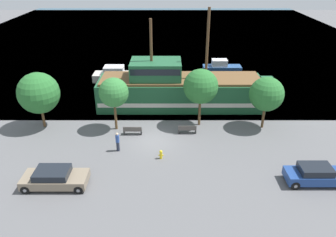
{
  "coord_description": "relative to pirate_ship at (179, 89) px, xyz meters",
  "views": [
    {
      "loc": [
        1.29,
        -25.31,
        14.72
      ],
      "look_at": [
        1.33,
        2.0,
        1.2
      ],
      "focal_mm": 35.0,
      "sensor_mm": 36.0,
      "label": 1
    }
  ],
  "objects": [
    {
      "name": "fire_hydrant",
      "position": [
        -1.77,
        -10.56,
        -1.51
      ],
      "size": [
        0.42,
        0.25,
        0.76
      ],
      "color": "yellow",
      "rests_on": "ground_plane"
    },
    {
      "name": "pedestrian_walking_near",
      "position": [
        -5.41,
        -9.36,
        -1.05
      ],
      "size": [
        0.32,
        0.32,
        1.71
      ],
      "color": "#232838",
      "rests_on": "ground_plane"
    },
    {
      "name": "tree_row_east",
      "position": [
        -13.13,
        -4.93,
        1.53
      ],
      "size": [
        3.83,
        3.83,
        5.38
      ],
      "color": "brown",
      "rests_on": "ground_plane"
    },
    {
      "name": "ground_plane",
      "position": [
        -2.49,
        -7.66,
        -1.92
      ],
      "size": [
        160.0,
        160.0,
        0.0
      ],
      "primitive_type": "plane",
      "color": "#5B5B5E"
    },
    {
      "name": "bench_promenade_east",
      "position": [
        0.58,
        -6.37,
        -1.49
      ],
      "size": [
        1.68,
        0.45,
        0.85
      ],
      "color": "#4C4742",
      "rests_on": "ground_plane"
    },
    {
      "name": "bench_promenade_west",
      "position": [
        -4.45,
        -6.58,
        -1.49
      ],
      "size": [
        1.7,
        0.45,
        0.85
      ],
      "color": "#4C4742",
      "rests_on": "ground_plane"
    },
    {
      "name": "parked_car_curb_mid",
      "position": [
        9.4,
        -13.74,
        -1.22
      ],
      "size": [
        4.31,
        1.77,
        1.41
      ],
      "color": "navy",
      "rests_on": "ground_plane"
    },
    {
      "name": "water_surface",
      "position": [
        -2.49,
        36.34,
        -1.92
      ],
      "size": [
        80.0,
        80.0,
        0.0
      ],
      "primitive_type": "plane",
      "color": "#33566B",
      "rests_on": "ground"
    },
    {
      "name": "parked_car_curb_front",
      "position": [
        -9.24,
        -14.08,
        -1.25
      ],
      "size": [
        4.57,
        2.01,
        1.35
      ],
      "color": "#7F705B",
      "rests_on": "ground_plane"
    },
    {
      "name": "moored_boat_dockside",
      "position": [
        -7.92,
        8.23,
        -1.21
      ],
      "size": [
        6.35,
        2.34,
        1.91
      ],
      "color": "#B7B2A8",
      "rests_on": "water_surface"
    },
    {
      "name": "tree_row_mideast",
      "position": [
        -6.12,
        -5.42,
        1.77
      ],
      "size": [
        2.71,
        2.71,
        5.07
      ],
      "color": "brown",
      "rests_on": "ground_plane"
    },
    {
      "name": "pirate_ship",
      "position": [
        0.0,
        0.0,
        0.0
      ],
      "size": [
        18.85,
        4.78,
        10.39
      ],
      "color": "#1E5633",
      "rests_on": "water_surface"
    },
    {
      "name": "moored_boat_outer",
      "position": [
        6.28,
        11.18,
        -1.18
      ],
      "size": [
        5.28,
        1.85,
        1.96
      ],
      "color": "navy",
      "rests_on": "water_surface"
    },
    {
      "name": "tree_row_midwest",
      "position": [
        1.83,
        -4.56,
        2.04
      ],
      "size": [
        3.25,
        3.25,
        5.6
      ],
      "color": "brown",
      "rests_on": "ground_plane"
    },
    {
      "name": "tree_row_west",
      "position": [
        7.85,
        -5.11,
        1.49
      ],
      "size": [
        3.17,
        3.17,
        5.01
      ],
      "color": "brown",
      "rests_on": "ground_plane"
    }
  ]
}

